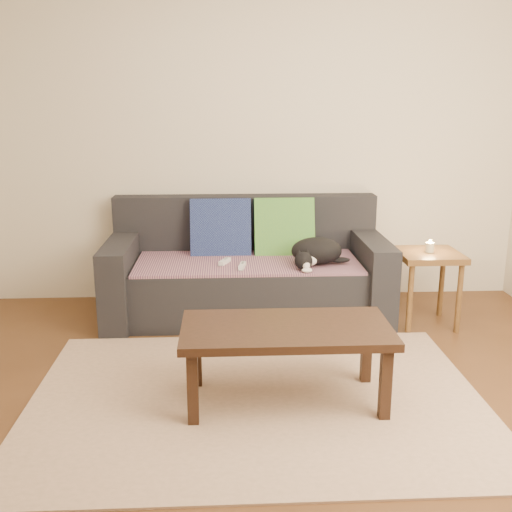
{
  "coord_description": "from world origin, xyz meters",
  "views": [
    {
      "loc": [
        -0.16,
        -2.86,
        1.61
      ],
      "look_at": [
        0.05,
        1.2,
        0.55
      ],
      "focal_mm": 42.0,
      "sensor_mm": 36.0,
      "label": 1
    }
  ],
  "objects_px": {
    "cat": "(316,252)",
    "side_table": "(428,265)",
    "sofa": "(247,274)",
    "wii_remote_b": "(225,261)",
    "wii_remote_a": "(242,266)",
    "coffee_table": "(286,336)"
  },
  "relations": [
    {
      "from": "cat",
      "to": "side_table",
      "type": "xyz_separation_m",
      "value": [
        0.81,
        -0.11,
        -0.08
      ]
    },
    {
      "from": "sofa",
      "to": "cat",
      "type": "xyz_separation_m",
      "value": [
        0.5,
        -0.22,
        0.23
      ]
    },
    {
      "from": "sofa",
      "to": "wii_remote_b",
      "type": "relative_size",
      "value": 14.0
    },
    {
      "from": "cat",
      "to": "sofa",
      "type": "bearing_deg",
      "value": 136.37
    },
    {
      "from": "wii_remote_a",
      "to": "side_table",
      "type": "xyz_separation_m",
      "value": [
        1.35,
        -0.04,
        -0.0
      ]
    },
    {
      "from": "cat",
      "to": "wii_remote_a",
      "type": "xyz_separation_m",
      "value": [
        -0.54,
        -0.07,
        -0.08
      ]
    },
    {
      "from": "wii_remote_b",
      "to": "cat",
      "type": "bearing_deg",
      "value": -71.89
    },
    {
      "from": "wii_remote_a",
      "to": "wii_remote_b",
      "type": "height_order",
      "value": "same"
    },
    {
      "from": "sofa",
      "to": "coffee_table",
      "type": "distance_m",
      "value": 1.47
    },
    {
      "from": "cat",
      "to": "coffee_table",
      "type": "bearing_deg",
      "value": -125.38
    },
    {
      "from": "cat",
      "to": "coffee_table",
      "type": "height_order",
      "value": "cat"
    },
    {
      "from": "coffee_table",
      "to": "sofa",
      "type": "bearing_deg",
      "value": 96.1
    },
    {
      "from": "sofa",
      "to": "cat",
      "type": "bearing_deg",
      "value": -23.57
    },
    {
      "from": "wii_remote_a",
      "to": "wii_remote_b",
      "type": "relative_size",
      "value": 1.0
    },
    {
      "from": "side_table",
      "to": "coffee_table",
      "type": "bearing_deg",
      "value": -135.36
    },
    {
      "from": "side_table",
      "to": "coffee_table",
      "type": "height_order",
      "value": "side_table"
    },
    {
      "from": "wii_remote_a",
      "to": "side_table",
      "type": "height_order",
      "value": "side_table"
    },
    {
      "from": "side_table",
      "to": "wii_remote_a",
      "type": "bearing_deg",
      "value": 178.32
    },
    {
      "from": "wii_remote_b",
      "to": "wii_remote_a",
      "type": "bearing_deg",
      "value": -112.08
    },
    {
      "from": "sofa",
      "to": "cat",
      "type": "height_order",
      "value": "sofa"
    },
    {
      "from": "wii_remote_b",
      "to": "coffee_table",
      "type": "relative_size",
      "value": 0.13
    },
    {
      "from": "side_table",
      "to": "coffee_table",
      "type": "distance_m",
      "value": 1.62
    }
  ]
}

